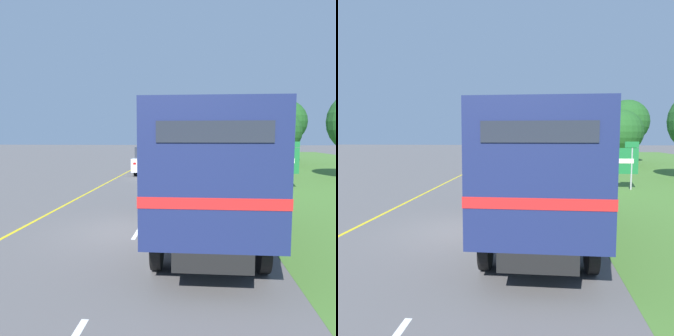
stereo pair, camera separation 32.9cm
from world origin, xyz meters
The scene contains 14 objects.
ground_plane centered at (0.00, 0.00, 0.00)m, with size 200.00×200.00×0.00m, color #5B5959.
edge_line_yellow centered at (-3.70, 19.04, 0.00)m, with size 0.12×67.13×0.01m, color yellow.
centre_dash_near centered at (0.00, 0.52, 0.00)m, with size 0.12×2.60×0.01m, color white.
centre_dash_mid_a centered at (0.00, 7.12, 0.00)m, with size 0.12×2.60×0.01m, color white.
centre_dash_mid_b centered at (0.00, 13.72, 0.00)m, with size 0.12×2.60×0.01m, color white.
centre_dash_far centered at (0.00, 20.32, 0.00)m, with size 0.12×2.60×0.01m, color white.
centre_dash_farthest centered at (0.00, 26.92, 0.00)m, with size 0.12×2.60×0.01m, color white.
horse_trailer_truck centered at (2.02, -0.28, 1.98)m, with size 2.61×8.21×3.55m.
lead_car_white centered at (-1.85, 15.16, 1.04)m, with size 1.80×4.44×2.09m.
lead_car_blue_ahead centered at (1.87, 31.63, 0.97)m, with size 1.80×3.92×1.92m.
lead_car_white_ahead centered at (-1.82, 42.56, 1.03)m, with size 1.80×3.96×2.08m.
highway_sign centered at (6.23, 8.50, 1.54)m, with size 2.26×0.09×2.59m.
roadside_tree_mid centered at (9.57, 22.01, 3.28)m, with size 4.12×4.12×5.35m.
roadside_tree_far centered at (11.54, 27.56, 4.47)m, with size 4.70×4.70×6.83m.
Camera 2 is at (2.02, -9.51, 2.86)m, focal length 35.00 mm.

